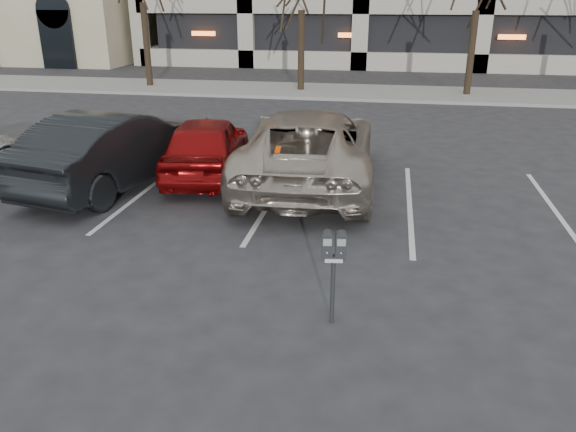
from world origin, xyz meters
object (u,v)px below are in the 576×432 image
parking_meter (334,255)px  car_red (207,146)px  car_dark (114,149)px  suv_silver (309,147)px

parking_meter → car_red: car_red is taller
parking_meter → car_dark: car_dark is taller
car_dark → parking_meter: bearing=148.8°
suv_silver → parking_meter: bearing=98.2°
parking_meter → car_red: 6.84m
car_red → car_dark: bearing=22.4°
parking_meter → suv_silver: bearing=93.4°
suv_silver → car_red: size_ratio=1.48×
suv_silver → car_red: 2.41m
suv_silver → car_dark: (-4.16, -0.86, -0.01)m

